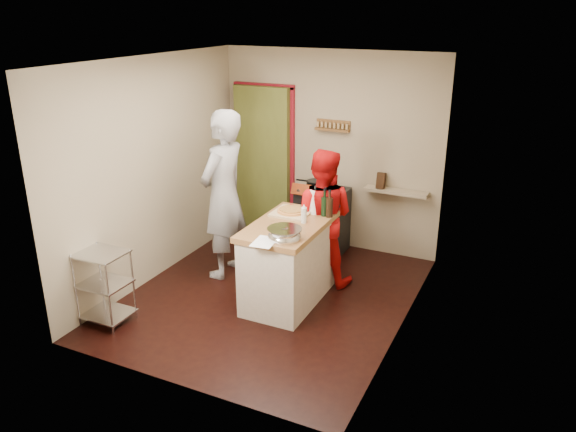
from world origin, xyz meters
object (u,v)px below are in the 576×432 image
object	(u,v)px
stove	(322,220)
person_red	(321,217)
island	(289,260)
person_stripe	(224,195)
wire_shelving	(104,284)

from	to	relation	value
stove	person_red	distance (m)	0.92
stove	island	bearing A→B (deg)	-82.95
stove	person_stripe	distance (m)	1.48
island	person_stripe	size ratio (longest dim) A/B	0.66
stove	person_stripe	world-z (taller)	person_stripe
wire_shelving	person_stripe	xyz separation A→B (m)	(0.51, 1.53, 0.57)
stove	wire_shelving	size ratio (longest dim) A/B	1.26
stove	island	world-z (taller)	island
person_stripe	person_red	distance (m)	1.18
island	person_red	xyz separation A→B (m)	(0.13, 0.60, 0.32)
person_red	wire_shelving	bearing A→B (deg)	39.87
wire_shelving	person_red	size ratio (longest dim) A/B	0.50
island	person_red	size ratio (longest dim) A/B	0.82
island	person_red	distance (m)	0.69
island	person_stripe	xyz separation A→B (m)	(-0.99, 0.30, 0.52)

